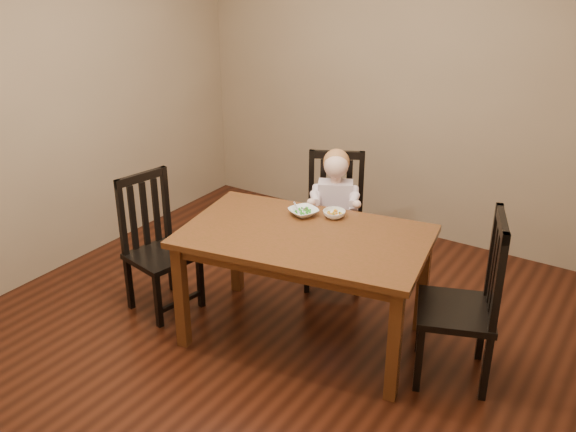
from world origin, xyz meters
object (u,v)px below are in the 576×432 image
Objects in this scene: dining_table at (305,246)px; chair_child at (334,222)px; toddler at (335,207)px; bowl_peas at (303,212)px; bowl_veg at (334,214)px; chair_right at (466,303)px; chair_left at (158,246)px.

dining_table is 0.85m from chair_child.
bowl_peas is at bearing 67.48° from toddler.
toddler is 3.90× the size of bowl_veg.
chair_right reaches higher than dining_table.
toddler is at bearing 117.89° from bowl_veg.
toddler is 0.54m from bowl_peas.
toddler is (-1.21, 0.59, 0.12)m from chair_right.
chair_right reaches higher than toddler.
toddler is (0.88, 0.97, 0.16)m from chair_left.
chair_left reaches higher than dining_table.
chair_child is 1.33m from chair_left.
chair_right reaches higher than chair_child.
toddler is 0.52m from bowl_veg.
chair_child reaches higher than bowl_peas.
chair_left is 5.36× the size of bowl_peas.
chair_child reaches higher than toddler.
bowl_veg is (0.03, 0.32, 0.11)m from dining_table.
chair_right is at bearing 9.07° from dining_table.
chair_right is (1.23, -0.64, 0.03)m from chair_child.
chair_child is 6.81× the size of bowl_veg.
dining_table is 1.12m from chair_left.
dining_table is at bearing 78.57° from chair_child.
chair_right is 1.03m from bowl_veg.
chair_child is 1.39m from chair_right.
toddler is (-0.20, 0.75, -0.04)m from dining_table.
dining_table is 0.34m from bowl_veg.
bowl_peas is at bearing 65.62° from chair_right.
bowl_peas is at bearing 127.29° from chair_left.
chair_right is at bearing -9.16° from bowl_veg.
bowl_veg is (0.25, -0.48, 0.31)m from chair_child.
bowl_veg is (1.11, 0.53, 0.32)m from chair_left.
chair_right is 1.35m from toddler.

